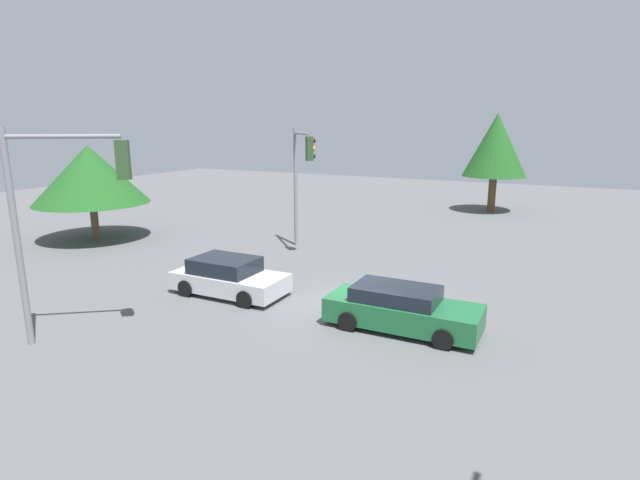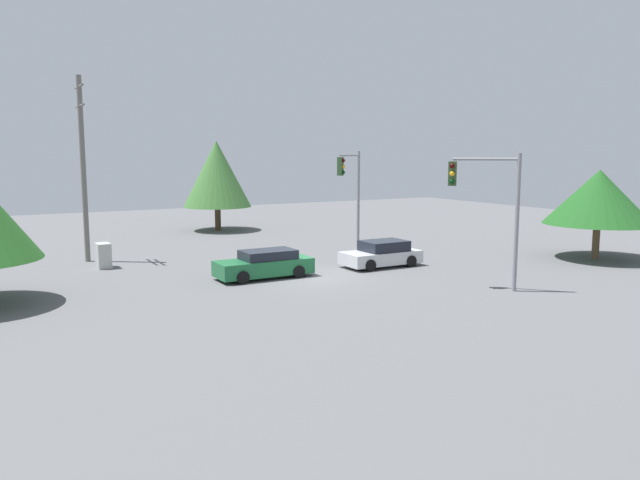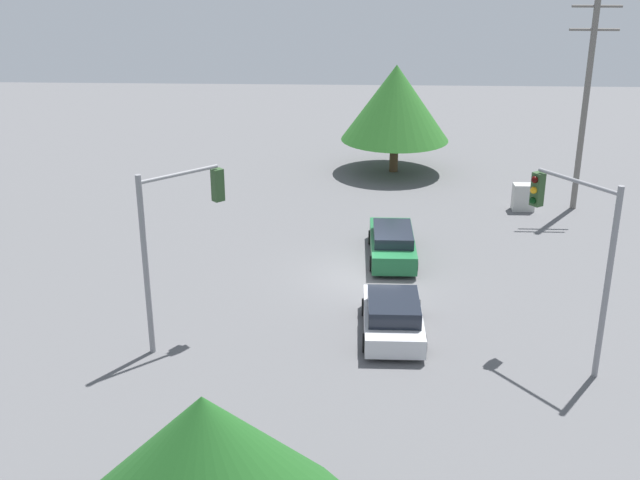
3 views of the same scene
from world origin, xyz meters
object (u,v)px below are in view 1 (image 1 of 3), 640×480
at_px(traffic_signal_main, 301,169).
at_px(sedan_green, 401,309).
at_px(traffic_signal_cross, 60,200).
at_px(sedan_silver, 229,277).

bearing_deg(traffic_signal_main, sedan_green, 3.03).
bearing_deg(traffic_signal_cross, sedan_green, -4.04).
bearing_deg(traffic_signal_cross, sedan_silver, 38.61).
distance_m(sedan_silver, traffic_signal_main, 7.66).
xyz_separation_m(traffic_signal_main, traffic_signal_cross, (12.11, -0.75, 0.09)).
xyz_separation_m(sedan_silver, traffic_signal_cross, (5.26, -1.46, 3.43)).
relative_size(sedan_silver, sedan_green, 0.90).
height_order(sedan_green, traffic_signal_cross, traffic_signal_cross).
bearing_deg(sedan_green, traffic_signal_main, -134.29).
bearing_deg(traffic_signal_main, traffic_signal_cross, -46.22).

